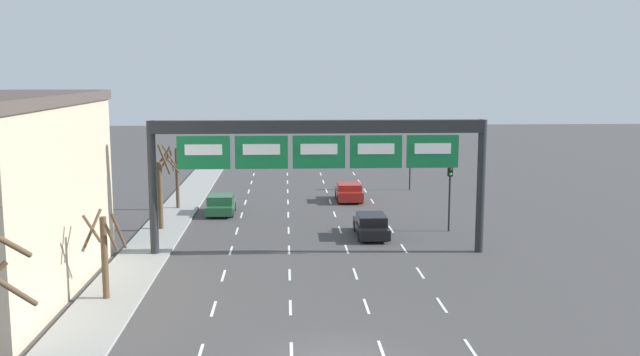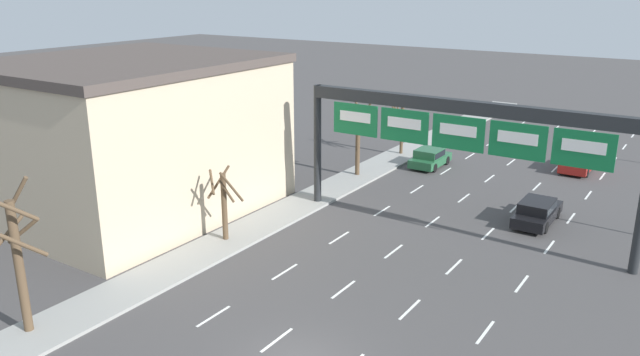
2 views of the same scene
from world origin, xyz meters
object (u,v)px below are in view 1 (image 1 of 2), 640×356
traffic_light_mid_block (450,182)px  tree_bare_furthest (104,250)px  tree_bare_second (176,172)px  sign_gantry (319,146)px  car_green (221,204)px  traffic_light_near_gantry (410,151)px  car_red (349,192)px  tree_bare_third (160,188)px  car_black (371,224)px

traffic_light_mid_block → tree_bare_furthest: size_ratio=1.10×
tree_bare_second → sign_gantry: bearing=-53.3°
car_green → traffic_light_near_gantry: size_ratio=0.86×
car_red → tree_bare_second: bearing=-166.9°
sign_gantry → tree_bare_third: size_ratio=3.40×
car_black → tree_bare_third: bearing=170.1°
car_green → tree_bare_second: bearing=152.1°
traffic_light_near_gantry → tree_bare_third: tree_bare_third is taller
car_black → traffic_light_near_gantry: bearing=72.6°
sign_gantry → traffic_light_near_gantry: bearing=67.5°
car_green → car_black: bearing=-36.6°
car_red → car_green: bearing=-153.4°
tree_bare_third → sign_gantry: bearing=-33.2°
car_black → car_red: (-0.29, 12.12, -0.00)m
car_green → tree_bare_third: 6.35m
car_black → tree_bare_furthest: bearing=-138.0°
car_red → tree_bare_furthest: tree_bare_furthest is taller
car_black → car_red: 12.12m
car_green → sign_gantry: bearing=-60.6°
car_green → traffic_light_near_gantry: 18.34m
sign_gantry → traffic_light_near_gantry: sign_gantry is taller
car_black → car_red: size_ratio=1.16×
traffic_light_near_gantry → tree_bare_furthest: traffic_light_near_gantry is taller
traffic_light_mid_block → tree_bare_furthest: 22.52m
car_red → tree_bare_third: 16.32m
car_red → traffic_light_mid_block: traffic_light_mid_block is taller
traffic_light_mid_block → tree_bare_third: (-18.29, 1.08, -0.41)m
tree_bare_third → tree_bare_second: bearing=90.5°
sign_gantry → traffic_light_mid_block: sign_gantry is taller
tree_bare_second → tree_bare_third: tree_bare_third is taller
traffic_light_near_gantry → car_green: bearing=-147.1°
car_red → tree_bare_third: size_ratio=0.72×
car_black → tree_bare_furthest: size_ratio=1.13×
sign_gantry → car_green: (-6.44, 11.40, -5.30)m
sign_gantry → car_black: 7.51m
tree_bare_second → traffic_light_mid_block: bearing=-23.3°
car_red → traffic_light_near_gantry: (5.69, 5.06, 2.56)m
tree_bare_third → tree_bare_furthest: 14.17m
car_red → traffic_light_mid_block: bearing=-63.6°
tree_bare_second → tree_bare_third: bearing=-89.5°
traffic_light_mid_block → tree_bare_third: bearing=176.6°
sign_gantry → car_black: size_ratio=4.06×
car_red → tree_bare_second: tree_bare_second is taller
sign_gantry → traffic_light_near_gantry: 23.18m
traffic_light_mid_block → traffic_light_near_gantry: bearing=89.0°
sign_gantry → car_red: (3.13, 16.20, -5.30)m
tree_bare_third → car_red: bearing=37.3°
sign_gantry → tree_bare_furthest: (-9.77, -7.79, -3.72)m
sign_gantry → tree_bare_second: 16.76m
sign_gantry → tree_bare_furthest: sign_gantry is taller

